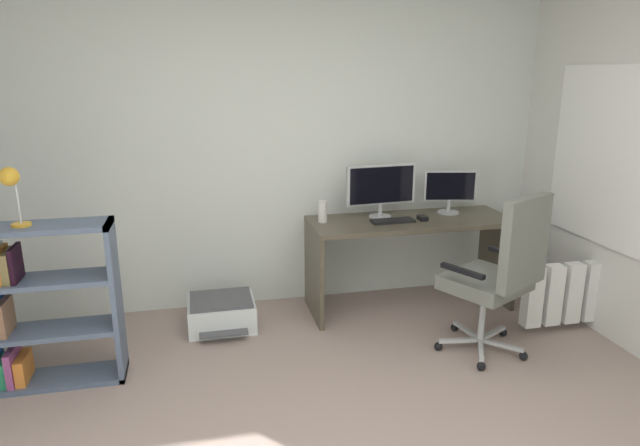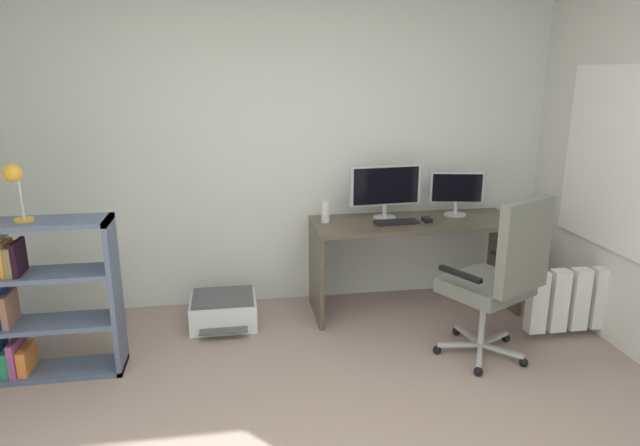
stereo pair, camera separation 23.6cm
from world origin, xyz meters
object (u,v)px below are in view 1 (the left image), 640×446
Objects in this scene: computer_mouse at (422,218)px; printer at (222,313)px; desk_lamp at (11,183)px; radiator at (581,292)px; desk at (410,242)px; office_chair at (501,270)px; monitor_main at (381,187)px; monitor_secondary at (450,188)px; bookshelf at (27,309)px; desktop_speaker at (323,212)px; keyboard at (393,221)px.

computer_mouse is 1.75m from printer.
desk_lamp is 0.37× the size of radiator.
office_chair is (0.28, -0.91, 0.06)m from desk.
monitor_main is 1.37× the size of monitor_secondary.
monitor_main is 5.86× the size of computer_mouse.
radiator is (1.13, -0.67, -0.27)m from desk.
bookshelf reaches higher than desk.
monitor_main is at bearing 15.99° from desk_lamp.
desktop_speaker is at bearing -174.50° from monitor_main.
monitor_secondary is at bearing 84.32° from office_chair.
monitor_secondary reaches higher than desk.
desk_lamp is at bearing -170.18° from keyboard.
keyboard is 2.00× the size of desktop_speaker.
computer_mouse is at bearing 149.49° from radiator.
desk is 3.83× the size of monitor_secondary.
desk is 0.95m from office_chair.
monitor_secondary is 0.85× the size of printer.
monitor_secondary reaches higher than keyboard.
monitor_main is 2.60m from desk_lamp.
monitor_secondary is 0.39m from computer_mouse.
monitor_secondary is 1.26× the size of keyboard.
bookshelf is 0.78m from desk_lamp.
keyboard is at bearing 12.12° from desk_lamp.
monitor_main is 2.65m from bookshelf.
bookshelf is 1.08× the size of radiator.
desk_lamp reaches higher than radiator.
computer_mouse is 1.31m from radiator.
keyboard reaches higher than radiator.
monitor_main is (-0.22, 0.12, 0.45)m from desk.
desktop_speaker is 2.14m from desk_lamp.
bookshelf is at bearing 178.94° from radiator.
radiator is (2.67, -0.62, 0.18)m from printer.
office_chair reaches higher than desktop_speaker.
bookshelf is 3.86m from radiator.
keyboard is at bearing -73.47° from monitor_main.
desktop_speaker is 0.34× the size of printer.
keyboard is at bearing -179.69° from computer_mouse.
office_chair is (0.20, -0.86, -0.15)m from computer_mouse.
monitor_secondary is 0.45× the size of radiator.
office_chair is 1.20× the size of radiator.
keyboard is (-0.17, -0.05, 0.20)m from desk.
monitor_secondary is 0.37× the size of office_chair.
printer is (-1.32, -0.16, -0.90)m from monitor_main.
desk is 2.86m from desk_lamp.
bookshelf is at bearing -167.10° from monitor_secondary.
monitor_main reaches higher than keyboard.
keyboard is 0.33× the size of bookshelf.
monitor_secondary is at bearing 4.86° from printer.
computer_mouse reaches higher than desk.
office_chair reaches higher than printer.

